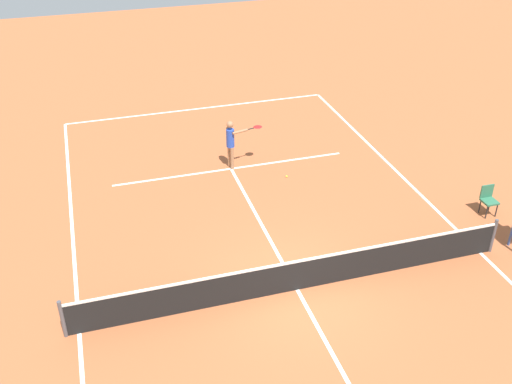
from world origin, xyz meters
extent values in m
plane|color=#AD5933|center=(0.00, 0.00, 0.00)|extent=(60.00, 60.00, 0.00)
cube|color=white|center=(0.00, -12.41, 0.00)|extent=(11.08, 0.10, 0.01)
cube|color=white|center=(-5.54, 0.00, 0.00)|extent=(0.10, 24.82, 0.01)
cube|color=white|center=(5.54, 0.00, 0.00)|extent=(0.10, 24.82, 0.01)
cube|color=white|center=(0.00, -6.83, 0.00)|extent=(8.31, 0.10, 0.01)
cube|color=white|center=(0.00, 0.00, 0.00)|extent=(0.10, 13.65, 0.01)
cylinder|color=#4C4C51|center=(-5.84, 0.00, 0.54)|extent=(0.10, 0.10, 1.07)
cylinder|color=#4C4C51|center=(5.84, 0.00, 0.54)|extent=(0.10, 0.10, 1.07)
cube|color=black|center=(0.00, 0.00, 0.46)|extent=(11.68, 0.03, 0.91)
cube|color=white|center=(0.00, 0.00, 0.93)|extent=(11.68, 0.04, 0.06)
cylinder|color=#9E704C|center=(0.00, -7.03, 0.42)|extent=(0.12, 0.12, 0.83)
cylinder|color=#9E704C|center=(-0.05, -6.84, 0.42)|extent=(0.12, 0.12, 0.83)
cylinder|color=#2647B7|center=(-0.03, -6.93, 1.16)|extent=(0.28, 0.28, 0.65)
sphere|color=#9E704C|center=(-0.03, -6.93, 1.67)|extent=(0.23, 0.23, 0.23)
cylinder|color=#9E704C|center=(0.02, -7.11, 1.19)|extent=(0.09, 0.09, 0.58)
cylinder|color=#9E704C|center=(-0.35, -6.83, 1.41)|extent=(0.58, 0.23, 0.09)
cylinder|color=black|center=(-0.76, -6.93, 1.41)|extent=(0.26, 0.10, 0.04)
ellipsoid|color=red|center=(-1.04, -7.00, 1.41)|extent=(0.38, 0.35, 0.04)
sphere|color=#CCE033|center=(-1.69, -5.69, 0.03)|extent=(0.07, 0.07, 0.07)
cylinder|color=#262626|center=(-7.08, -1.48, 0.23)|extent=(0.04, 0.04, 0.45)
cylinder|color=#262626|center=(-6.73, -1.48, 0.23)|extent=(0.04, 0.04, 0.45)
cylinder|color=#262626|center=(-7.08, -1.84, 0.23)|extent=(0.04, 0.04, 0.45)
cylinder|color=#262626|center=(-6.73, -1.84, 0.23)|extent=(0.04, 0.04, 0.45)
cube|color=#2D6B4C|center=(-6.91, -1.66, 0.48)|extent=(0.44, 0.44, 0.06)
cube|color=#2D6B4C|center=(-6.91, -1.88, 0.73)|extent=(0.44, 0.04, 0.44)
camera|label=1|loc=(4.53, 11.32, 10.32)|focal=42.23mm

